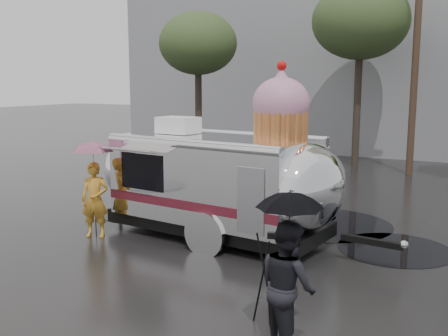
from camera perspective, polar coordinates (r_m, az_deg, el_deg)
The scene contains 13 objects.
ground at distance 10.87m, azimuth -6.36°, elevation -11.03°, with size 120.00×120.00×0.00m, color black.
puddles at distance 13.51m, azimuth 1.13°, elevation -6.83°, with size 12.59×10.95×0.01m.
grey_building at distance 33.92m, azimuth 11.62°, elevation 13.83°, with size 22.00×12.00×13.00m, color slate.
utility_pole at distance 22.62m, azimuth 20.12°, elevation 10.98°, with size 1.60×0.28×9.00m.
tree_left at distance 24.97m, azimuth -2.85°, elevation 13.32°, with size 3.64×3.64×6.95m.
tree_mid at distance 24.20m, azimuth 14.65°, elevation 15.19°, with size 4.20×4.20×8.03m.
barricade_row at distance 21.81m, azimuth -3.58°, elevation 0.80°, with size 4.30×0.80×1.00m.
airstream_trailer at distance 12.66m, azimuth -0.44°, elevation -0.92°, with size 7.98×3.28×4.31m.
person_left at distance 13.20m, azimuth -13.88°, elevation -3.37°, with size 0.67×0.44×1.85m, color gold.
umbrella_pink at distance 13.02m, azimuth -14.06°, elevation 1.12°, with size 1.24×1.24×2.39m.
person_right at distance 7.59m, azimuth 6.98°, elevation -12.62°, with size 0.91×0.51×1.90m, color black.
umbrella_black at distance 7.28m, azimuth 7.14°, elevation -5.38°, with size 1.14×1.14×2.33m.
tripod at distance 8.51m, azimuth 5.11°, elevation -10.83°, with size 0.58×0.58×1.45m.
Camera 1 is at (5.82, -8.36, 3.79)m, focal length 42.00 mm.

